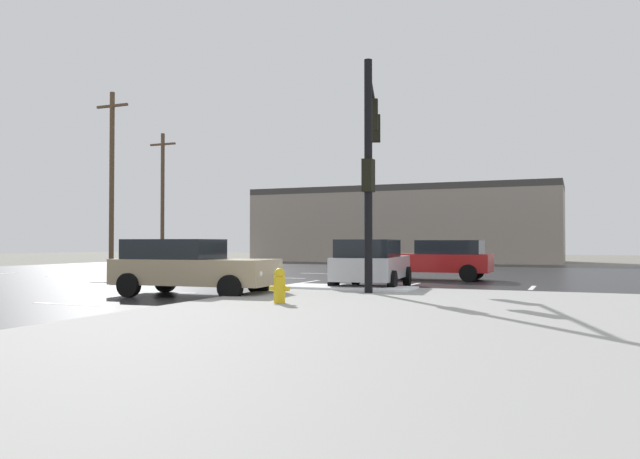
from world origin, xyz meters
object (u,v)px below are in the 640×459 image
(utility_pole_distant, at_px, (163,195))
(fire_hydrant, at_px, (280,286))
(sedan_silver, at_px, (371,263))
(utility_pole_far, at_px, (112,176))
(traffic_signal_mast, at_px, (371,146))
(sedan_tan, at_px, (190,266))
(sedan_red, at_px, (438,259))

(utility_pole_distant, bearing_deg, fire_hydrant, -48.94)
(sedan_silver, height_order, utility_pole_far, utility_pole_far)
(traffic_signal_mast, xyz_separation_m, fire_hydrant, (-0.58, -4.92, -3.85))
(sedan_tan, height_order, sedan_red, same)
(fire_hydrant, bearing_deg, sedan_silver, 89.05)
(sedan_tan, distance_m, utility_pole_far, 21.08)
(traffic_signal_mast, bearing_deg, utility_pole_distant, 32.84)
(sedan_silver, bearing_deg, sedan_tan, 132.63)
(traffic_signal_mast, distance_m, sedan_silver, 3.88)
(fire_hydrant, bearing_deg, sedan_tan, 152.07)
(traffic_signal_mast, xyz_separation_m, sedan_silver, (-0.48, 1.54, -3.53))
(sedan_tan, xyz_separation_m, sedan_silver, (3.88, 4.47, 0.00))
(traffic_signal_mast, height_order, fire_hydrant, traffic_signal_mast)
(fire_hydrant, xyz_separation_m, sedan_tan, (-3.77, 2.00, 0.32))
(sedan_tan, bearing_deg, utility_pole_distant, 124.26)
(sedan_red, xyz_separation_m, utility_pole_distant, (-23.27, 13.38, 4.17))
(sedan_silver, bearing_deg, traffic_signal_mast, -169.22)
(traffic_signal_mast, bearing_deg, sedan_tan, 108.74)
(utility_pole_far, bearing_deg, sedan_silver, -27.00)
(sedan_red, bearing_deg, sedan_silver, 80.62)
(traffic_signal_mast, bearing_deg, sedan_red, -19.07)
(sedan_tan, xyz_separation_m, utility_pole_far, (-15.01, 14.10, 4.51))
(utility_pole_far, bearing_deg, sedan_red, -11.44)
(sedan_silver, bearing_deg, sedan_red, -16.22)
(fire_hydrant, xyz_separation_m, sedan_silver, (0.11, 6.47, 0.32))
(utility_pole_far, distance_m, utility_pole_distant, 9.97)
(traffic_signal_mast, height_order, sedan_red, traffic_signal_mast)
(traffic_signal_mast, xyz_separation_m, sedan_red, (0.50, 7.16, -3.53))
(sedan_silver, xyz_separation_m, utility_pole_far, (-18.90, 9.63, 4.51))
(sedan_red, bearing_deg, sedan_tan, 64.74)
(sedan_tan, distance_m, sedan_silver, 5.92)
(sedan_silver, height_order, utility_pole_distant, utility_pole_distant)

